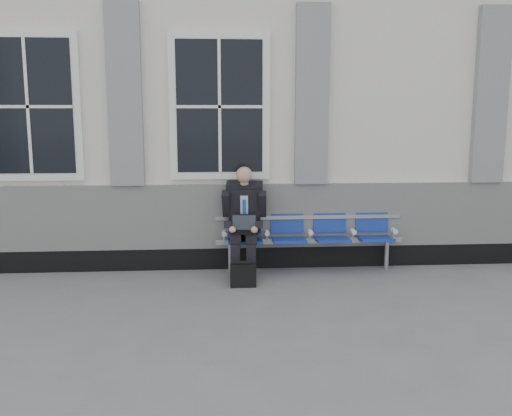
{
  "coord_description": "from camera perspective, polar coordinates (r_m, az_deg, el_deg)",
  "views": [
    {
      "loc": [
        0.28,
        -6.34,
        2.2
      ],
      "look_at": [
        0.8,
        0.9,
        0.96
      ],
      "focal_mm": 40.0,
      "sensor_mm": 36.0,
      "label": 1
    }
  ],
  "objects": [
    {
      "name": "businessman",
      "position": [
        7.66,
        -1.18,
        -0.9
      ],
      "size": [
        0.62,
        0.83,
        1.47
      ],
      "color": "black",
      "rests_on": "ground"
    },
    {
      "name": "station_building",
      "position": [
        9.81,
        -5.95,
        9.81
      ],
      "size": [
        14.4,
        4.4,
        4.49
      ],
      "color": "silver",
      "rests_on": "ground"
    },
    {
      "name": "bench",
      "position": [
        7.94,
        5.36,
        -2.3
      ],
      "size": [
        2.6,
        0.47,
        0.91
      ],
      "color": "#9EA0A3",
      "rests_on": "ground"
    },
    {
      "name": "ground",
      "position": [
        6.71,
        -6.37,
        -9.47
      ],
      "size": [
        70.0,
        70.0,
        0.0
      ],
      "primitive_type": "plane",
      "color": "slate",
      "rests_on": "ground"
    },
    {
      "name": "briefcase",
      "position": [
        7.24,
        -1.3,
        -6.69
      ],
      "size": [
        0.33,
        0.14,
        0.33
      ],
      "color": "black",
      "rests_on": "ground"
    }
  ]
}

